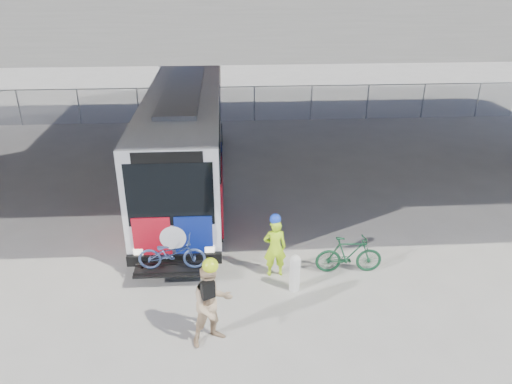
{
  "coord_description": "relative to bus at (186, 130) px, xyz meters",
  "views": [
    {
      "loc": [
        -0.52,
        -13.45,
        7.82
      ],
      "look_at": [
        0.31,
        -0.26,
        1.6
      ],
      "focal_mm": 35.0,
      "sensor_mm": 36.0,
      "label": 1
    }
  ],
  "objects": [
    {
      "name": "cyclist_hivis",
      "position": [
        2.69,
        -6.32,
        -1.22
      ],
      "size": [
        0.63,
        0.43,
        1.85
      ],
      "rotation": [
        0.0,
        0.0,
        3.19
      ],
      "color": "#C2FF1A",
      "rests_on": "ground"
    },
    {
      "name": "overpass",
      "position": [
        2.0,
        -0.16,
        4.44
      ],
      "size": [
        40.0,
        16.0,
        7.95
      ],
      "color": "#605E59",
      "rests_on": "ground"
    },
    {
      "name": "cyclist_tan",
      "position": [
        1.07,
        -8.82,
        -1.08
      ],
      "size": [
        1.19,
        1.1,
        2.17
      ],
      "rotation": [
        0.0,
        0.0,
        0.46
      ],
      "color": "tan",
      "rests_on": "ground"
    },
    {
      "name": "bollard",
      "position": [
        3.14,
        -7.04,
        -1.55
      ],
      "size": [
        0.27,
        0.27,
        1.04
      ],
      "color": "white",
      "rests_on": "ground"
    },
    {
      "name": "bike_parked",
      "position": [
        4.71,
        -6.32,
        -1.56
      ],
      "size": [
        1.83,
        0.57,
        1.09
      ],
      "primitive_type": "imported",
      "rotation": [
        0.0,
        0.0,
        1.54
      ],
      "color": "#164429",
      "rests_on": "ground"
    },
    {
      "name": "ground",
      "position": [
        2.0,
        -4.16,
        -2.11
      ],
      "size": [
        160.0,
        160.0,
        0.0
      ],
      "primitive_type": "plane",
      "color": "#9E9991",
      "rests_on": "ground"
    },
    {
      "name": "chainlink_fence",
      "position": [
        2.0,
        7.84,
        -0.68
      ],
      "size": [
        30.0,
        0.06,
        30.0
      ],
      "color": "gray",
      "rests_on": "ground"
    },
    {
      "name": "bus",
      "position": [
        0.0,
        0.0,
        0.0
      ],
      "size": [
        2.67,
        12.9,
        3.69
      ],
      "color": "silver",
      "rests_on": "ground"
    }
  ]
}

